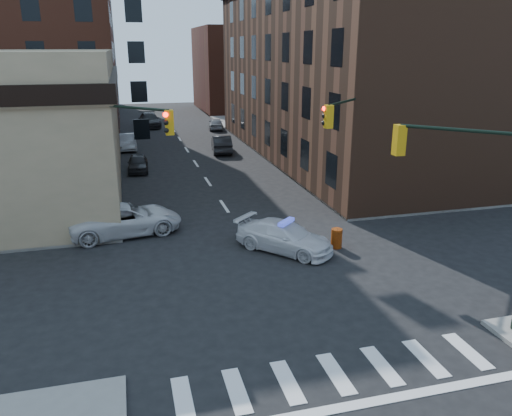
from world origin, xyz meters
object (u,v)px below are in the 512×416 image
parked_car_wnear (138,163)px  pickup (125,219)px  parked_car_wfar (128,142)px  police_car (284,237)px  pedestrian_b (78,208)px  pedestrian_a (76,215)px  barrel_bank (156,219)px  barrel_road (337,238)px  parked_car_enear (221,144)px  barricade_nw_a (79,218)px

parked_car_wnear → pickup: bearing=-91.8°
parked_car_wfar → police_car: bearing=-77.5°
pickup → pedestrian_b: (-2.39, 1.85, 0.23)m
parked_car_wnear → parked_car_wfar: size_ratio=0.87×
parked_car_wnear → pedestrian_a: (-3.55, -12.80, 0.28)m
pickup → pedestrian_b: pedestrian_b is taller
pedestrian_b → barrel_bank: pedestrian_b is taller
barrel_road → parked_car_wfar: bearing=108.7°
parked_car_wfar → pedestrian_b: 21.24m
pickup → parked_car_wfar: size_ratio=1.31×
parked_car_enear → barrel_bank: 20.03m
pickup → parked_car_enear: bearing=-34.1°
police_car → parked_car_enear: parked_car_enear is taller
pickup → barrel_bank: bearing=-77.4°
police_car → barrel_bank: bearing=96.6°
barrel_road → police_car: bearing=173.1°
pedestrian_b → barrel_road: 13.68m
pedestrian_a → pedestrian_b: (0.05, 0.89, 0.10)m
police_car → pedestrian_a: 10.93m
parked_car_wfar → parked_car_enear: (8.26, -3.53, 0.06)m
parked_car_enear → pedestrian_b: size_ratio=2.70×
barrel_bank → parked_car_wnear: bearing=92.1°
pedestrian_a → parked_car_wfar: bearing=93.8°
parked_car_wnear → parked_car_wfar: 9.16m
pickup → parked_car_wnear: size_ratio=1.51×
parked_car_wnear → parked_car_enear: bearing=39.0°
parked_car_wfar → barrel_bank: size_ratio=4.88×
barricade_nw_a → pickup: bearing=-40.3°
pickup → parked_car_wnear: bearing=-14.4°
parked_car_wnear → barricade_nw_a: parked_car_wnear is taller
parked_car_wnear → barricade_nw_a: 12.93m
parked_car_enear → barrel_bank: size_ratio=5.33×
pedestrian_a → police_car: bearing=-16.6°
parked_car_enear → parked_car_wfar: bearing=-16.7°
parked_car_enear → pedestrian_a: pedestrian_a is taller
parked_car_wnear → parked_car_enear: (7.65, 5.60, 0.14)m
police_car → pedestrian_a: size_ratio=3.08×
pedestrian_a → barrel_road: pedestrian_a is taller
parked_car_wfar → pedestrian_a: bearing=-99.1°
pedestrian_a → parked_car_wnear: bearing=85.9°
pedestrian_a → barrel_road: (12.17, -5.43, -0.45)m
parked_car_enear → pickup: bearing=72.1°
parked_car_enear → barricade_nw_a: size_ratio=3.57×
parked_car_wfar → barrel_bank: 22.26m
parked_car_wnear → barricade_nw_a: bearing=-102.7°
barrel_road → pedestrian_b: bearing=152.5°
parked_car_wfar → pedestrian_b: pedestrian_b is taller
pickup → barrel_road: size_ratio=6.01×
barrel_road → barrel_bank: bearing=147.7°
parked_car_wfar → pedestrian_a: pedestrian_a is taller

